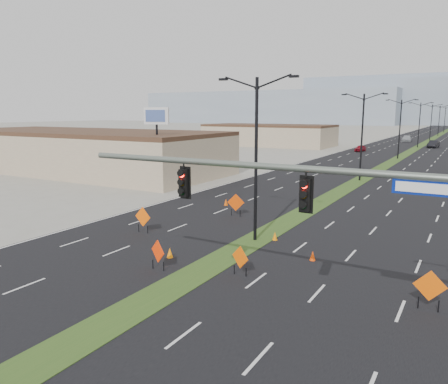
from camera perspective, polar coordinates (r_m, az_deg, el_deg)
The scene contains 28 objects.
ground at distance 18.42m, azimuth -13.20°, elevation -15.55°, with size 600.00×600.00×0.00m, color gray.
road_surface at distance 112.79m, azimuth 24.17°, elevation 5.47°, with size 25.00×400.00×0.02m, color black.
median_strip at distance 112.79m, azimuth 24.17°, elevation 5.47°, with size 2.00×400.00×0.04m, color #294B1A.
building_sw_near at distance 62.89m, azimuth -17.99°, elevation 4.92°, with size 40.00×16.00×5.00m, color tan.
building_sw_far at distance 106.41m, azimuth 5.85°, elevation 7.29°, with size 30.00×14.00×4.50m, color tan.
mesa_west at distance 320.20m, azimuth 5.86°, elevation 10.92°, with size 180.00×50.00×22.00m, color gray.
mesa_backdrop at distance 334.60m, azimuth 23.32°, elevation 10.97°, with size 140.00×50.00×32.00m, color gray.
signal_mast at distance 14.58m, azimuth 17.40°, elevation -2.70°, with size 16.30×0.60×8.00m.
streetlight_0 at distance 26.68m, azimuth 4.21°, elevation 4.89°, with size 5.15×0.24×10.02m.
streetlight_1 at distance 53.25m, azimuth 17.58°, elevation 7.19°, with size 5.15×0.24×10.02m.
streetlight_2 at distance 80.78m, azimuth 21.99°, elevation 7.87°, with size 5.15×0.24×10.02m.
streetlight_3 at distance 108.56m, azimuth 24.16°, elevation 8.18°, with size 5.15×0.24×10.02m.
streetlight_4 at distance 136.43m, azimuth 25.44°, elevation 8.36°, with size 5.15×0.24×10.02m.
streetlight_5 at distance 164.34m, azimuth 26.29°, elevation 8.48°, with size 5.15×0.24×10.02m.
streetlight_6 at distance 192.28m, azimuth 26.89°, elevation 8.56°, with size 5.15×0.24×10.02m.
car_left at distance 93.53m, azimuth 17.38°, elevation 5.46°, with size 1.53×3.81×1.30m, color maroon.
car_mid at distance 109.51m, azimuth 25.68°, elevation 5.66°, with size 1.73×4.97×1.64m, color black.
car_far at distance 129.12m, azimuth 22.76°, elevation 6.44°, with size 2.26×5.55×1.61m, color #A6AAAF.
construction_sign_0 at distance 29.58m, azimuth -10.56°, elevation -3.31°, with size 1.33×0.12×1.77m.
construction_sign_1 at distance 22.66m, azimuth -8.63°, elevation -7.80°, with size 1.13×0.48×1.60m.
construction_sign_2 at distance 33.65m, azimuth 1.55°, elevation -1.46°, with size 1.27×0.47×1.78m.
construction_sign_3 at distance 21.70m, azimuth 2.13°, elevation -8.66°, with size 1.08×0.43×1.52m.
construction_sign_4 at distance 19.84m, azimuth 25.30°, elevation -11.18°, with size 1.29×0.17×1.72m.
cone_0 at distance 24.57m, azimuth -7.09°, elevation -7.88°, with size 0.36×0.36×0.59m, color orange.
cone_1 at distance 27.77m, azimuth 6.67°, elevation -5.75°, with size 0.34×0.34×0.56m, color orange.
cone_2 at distance 24.43m, azimuth 11.49°, elevation -8.18°, with size 0.33×0.33×0.55m, color #F54205.
cone_3 at distance 37.66m, azimuth 0.25°, elevation -1.34°, with size 0.36×0.36×0.60m, color #D74B04.
pole_sign_west at distance 49.00m, azimuth -8.81°, elevation 8.98°, with size 2.71×1.30×8.47m.
Camera 1 is at (11.56, -11.91, 7.98)m, focal length 35.00 mm.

